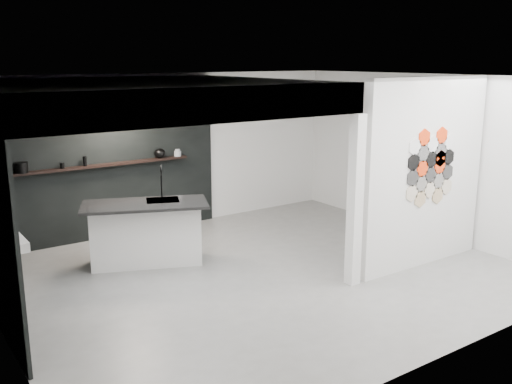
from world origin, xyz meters
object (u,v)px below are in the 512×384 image
object	(u,v)px
stockpot	(22,167)
kettle	(160,153)
wall_basin	(7,244)
kitchen_island	(146,232)
bottle_dark	(85,161)
partition_panel	(425,173)
utensil_cup	(62,166)
glass_vase	(178,153)
glass_bowl	(178,154)

from	to	relation	value
stockpot	kettle	bearing A→B (deg)	0.00
wall_basin	kettle	xyz separation A→B (m)	(3.04, 2.07, 0.56)
kitchen_island	bottle_dark	bearing A→B (deg)	126.92
partition_panel	utensil_cup	bearing A→B (deg)	137.03
partition_panel	kitchen_island	bearing A→B (deg)	145.27
partition_panel	stockpot	distance (m)	6.14
kettle	utensil_cup	size ratio (longest dim) A/B	2.25
stockpot	bottle_dark	distance (m)	0.99
stockpot	glass_vase	distance (m)	2.70
stockpot	glass_bowl	world-z (taller)	stockpot
bottle_dark	utensil_cup	world-z (taller)	bottle_dark
kitchen_island	utensil_cup	world-z (taller)	kitchen_island
wall_basin	kitchen_island	world-z (taller)	kitchen_island
glass_vase	utensil_cup	bearing A→B (deg)	180.00
kitchen_island	kettle	xyz separation A→B (m)	(0.98, 1.50, 0.91)
kettle	glass_vase	world-z (taller)	kettle
stockpot	bottle_dark	size ratio (longest dim) A/B	1.24
partition_panel	glass_bowl	xyz separation A→B (m)	(-2.08, 3.87, -0.03)
glass_vase	bottle_dark	xyz separation A→B (m)	(-1.70, 0.00, 0.02)
wall_basin	glass_vase	world-z (taller)	glass_vase
wall_basin	stockpot	xyz separation A→B (m)	(0.69, 2.07, 0.55)
wall_basin	glass_vase	xyz separation A→B (m)	(3.39, 2.07, 0.53)
kitchen_island	glass_vase	size ratio (longest dim) A/B	15.53
kitchen_island	kettle	distance (m)	2.01
wall_basin	glass_vase	distance (m)	4.01
glass_vase	utensil_cup	distance (m)	2.07
partition_panel	glass_bowl	size ratio (longest dim) A/B	21.44
glass_bowl	utensil_cup	world-z (taller)	glass_bowl
stockpot	utensil_cup	distance (m)	0.62
partition_panel	kitchen_island	distance (m)	4.24
partition_panel	utensil_cup	size ratio (longest dim) A/B	31.08
stockpot	glass_vase	world-z (taller)	stockpot
bottle_dark	glass_bowl	bearing A→B (deg)	0.00
kitchen_island	kettle	world-z (taller)	kettle
wall_basin	stockpot	world-z (taller)	stockpot
wall_basin	utensil_cup	distance (m)	2.50
kitchen_island	bottle_dark	distance (m)	1.79
wall_basin	kettle	world-z (taller)	kettle
kitchen_island	utensil_cup	bearing A→B (deg)	139.32
stockpot	wall_basin	bearing A→B (deg)	-108.59
stockpot	kettle	distance (m)	2.34
glass_vase	bottle_dark	distance (m)	1.70
partition_panel	kettle	bearing A→B (deg)	122.12
glass_vase	kettle	bearing A→B (deg)	180.00
partition_panel	glass_vase	xyz separation A→B (m)	(-2.08, 3.87, -0.02)
bottle_dark	utensil_cup	size ratio (longest dim) A/B	1.78
utensil_cup	glass_vase	bearing A→B (deg)	0.00
partition_panel	bottle_dark	size ratio (longest dim) A/B	17.48
kettle	glass_bowl	size ratio (longest dim) A/B	1.55
kitchen_island	stockpot	distance (m)	2.22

